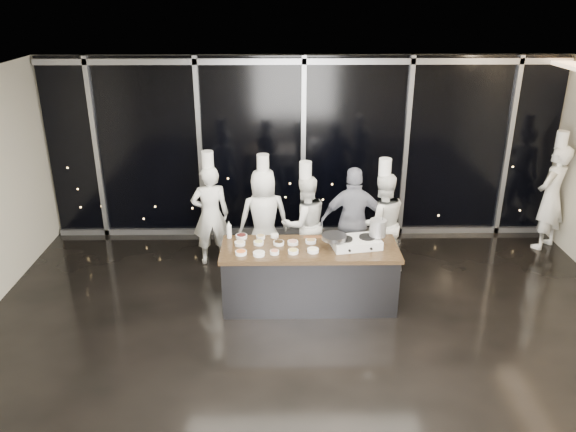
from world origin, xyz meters
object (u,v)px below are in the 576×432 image
Objects in this scene: frying_pan at (334,237)px; stock_pot at (378,228)px; chef_center at (305,223)px; chef_far_left at (211,214)px; chef_left at (264,217)px; demo_counter at (309,276)px; guest at (354,222)px; chef_right at (381,222)px; stove at (356,242)px; chef_side at (551,196)px.

frying_pan is 0.64m from stock_pot.
stock_pot is at bearing 112.01° from chef_center.
chef_far_left reaches higher than chef_left.
stock_pot reaches higher than demo_counter.
chef_far_left is at bearing 138.31° from demo_counter.
chef_right is at bearing -165.64° from guest.
stove is 4.01m from chef_side.
chef_center is 0.77m from guest.
demo_counter is at bearing 55.75° from guest.
demo_counter is 1.37× the size of chef_center.
stock_pot is at bearing -10.36° from chef_side.
chef_side reaches higher than chef_right.
chef_side is at bearing 23.95° from demo_counter.
chef_center is at bearing 133.30° from stock_pot.
chef_left is (0.86, -0.09, -0.02)m from chef_far_left.
demo_counter is at bearing -174.99° from stock_pot.
stove is at bearing 124.79° from chef_left.
chef_side is (4.20, 1.87, 0.48)m from demo_counter.
demo_counter is 1.30× the size of chef_far_left.
chef_side is (3.88, 1.89, -0.13)m from frying_pan.
chef_center reaches higher than guest.
chef_far_left is at bearing -30.86° from chef_center.
stove is 1.17× the size of frying_pan.
chef_side is at bearing 28.71° from stock_pot.
chef_right reaches higher than guest.
stove is at bearing 1.94° from demo_counter.
stock_pot is 0.13× the size of chef_center.
chef_far_left is 2.72m from chef_right.
chef_center is at bearing 91.05° from demo_counter.
stock_pot is at bearing 132.14° from chef_left.
chef_far_left reaches higher than stove.
chef_right reaches higher than chef_center.
stock_pot is 3.72m from chef_side.
chef_center reaches higher than stove.
guest is at bearing 158.55° from chef_far_left.
guest is (1.40, -0.32, 0.04)m from chef_left.
guest is (0.75, -0.16, 0.08)m from chef_center.
stock_pot is (0.31, 0.06, 0.19)m from stove.
chef_side reaches higher than chef_center.
frying_pan is at bearing -13.02° from chef_side.
chef_far_left is (-2.47, 1.28, -0.30)m from stock_pot.
chef_right is at bearing -23.80° from chef_side.
stove is at bearing -11.70° from chef_side.
chef_right is (0.54, 1.02, -0.14)m from stove.
chef_center is (1.51, -0.25, -0.06)m from chef_far_left.
chef_right is at bearing 162.04° from chef_far_left.
chef_far_left reaches higher than stock_pot.
chef_side reaches higher than stove.
stock_pot is at bearing -0.34° from frying_pan.
guest is at bearing 103.99° from stock_pot.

